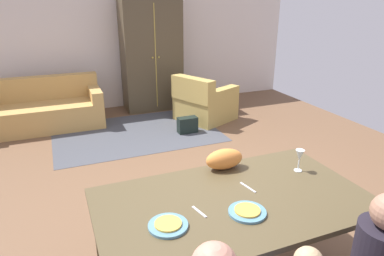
# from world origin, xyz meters

# --- Properties ---
(ground_plane) EXTENTS (7.08, 6.17, 0.02)m
(ground_plane) POSITION_xyz_m (0.00, 0.48, -0.01)
(ground_plane) COLOR brown
(back_wall) EXTENTS (7.08, 0.10, 2.70)m
(back_wall) POSITION_xyz_m (0.00, 3.62, 1.35)
(back_wall) COLOR silver
(back_wall) RESTS_ON ground_plane
(dining_table) EXTENTS (1.92, 1.09, 0.76)m
(dining_table) POSITION_xyz_m (-0.28, -1.41, 0.70)
(dining_table) COLOR brown
(dining_table) RESTS_ON ground_plane
(plate_near_man) EXTENTS (0.25, 0.25, 0.02)m
(plate_near_man) POSITION_xyz_m (-0.81, -1.53, 0.77)
(plate_near_man) COLOR teal
(plate_near_man) RESTS_ON dining_table
(pizza_near_man) EXTENTS (0.17, 0.17, 0.01)m
(pizza_near_man) POSITION_xyz_m (-0.81, -1.53, 0.78)
(pizza_near_man) COLOR gold
(pizza_near_man) RESTS_ON plate_near_man
(plate_near_child) EXTENTS (0.25, 0.25, 0.02)m
(plate_near_child) POSITION_xyz_m (-0.28, -1.59, 0.77)
(plate_near_child) COLOR teal
(plate_near_child) RESTS_ON dining_table
(pizza_near_child) EXTENTS (0.17, 0.17, 0.01)m
(pizza_near_child) POSITION_xyz_m (-0.28, -1.59, 0.78)
(pizza_near_child) COLOR gold
(pizza_near_child) RESTS_ON plate_near_child
(wine_glass) EXTENTS (0.07, 0.07, 0.19)m
(wine_glass) POSITION_xyz_m (0.41, -1.23, 0.89)
(wine_glass) COLOR silver
(wine_glass) RESTS_ON dining_table
(fork) EXTENTS (0.05, 0.15, 0.01)m
(fork) POSITION_xyz_m (-0.57, -1.46, 0.76)
(fork) COLOR silver
(fork) RESTS_ON dining_table
(knife) EXTENTS (0.04, 0.17, 0.01)m
(knife) POSITION_xyz_m (-0.11, -1.31, 0.76)
(knife) COLOR silver
(knife) RESTS_ON dining_table
(cat) EXTENTS (0.32, 0.17, 0.17)m
(cat) POSITION_xyz_m (-0.13, -0.96, 0.84)
(cat) COLOR orange
(cat) RESTS_ON dining_table
(area_rug) EXTENTS (2.60, 1.80, 0.01)m
(area_rug) POSITION_xyz_m (-0.20, 2.00, 0.00)
(area_rug) COLOR #43464D
(area_rug) RESTS_ON ground_plane
(couch) EXTENTS (1.95, 0.86, 0.82)m
(couch) POSITION_xyz_m (-1.60, 2.86, 0.30)
(couch) COLOR tan
(couch) RESTS_ON ground_plane
(armchair) EXTENTS (1.13, 1.13, 0.82)m
(armchair) POSITION_xyz_m (1.09, 2.18, 0.32)
(armchair) COLOR tan
(armchair) RESTS_ON ground_plane
(armoire) EXTENTS (1.10, 0.59, 2.10)m
(armoire) POSITION_xyz_m (0.45, 3.23, 1.05)
(armoire) COLOR #4C402C
(armoire) RESTS_ON ground_plane
(handbag) EXTENTS (0.32, 0.16, 0.26)m
(handbag) POSITION_xyz_m (0.59, 1.70, 0.13)
(handbag) COLOR black
(handbag) RESTS_ON ground_plane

